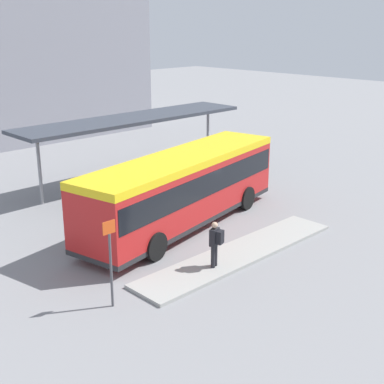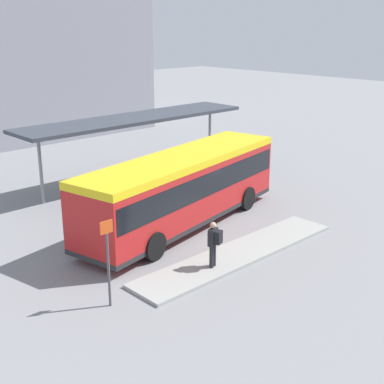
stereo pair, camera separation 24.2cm
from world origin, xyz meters
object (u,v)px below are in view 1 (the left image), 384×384
at_px(bicycle_white, 225,160).
at_px(city_bus, 183,185).
at_px(pedestrian_waiting, 216,241).
at_px(bicycle_yellow, 252,166).
at_px(bicycle_red, 236,161).
at_px(bicycle_orange, 240,165).
at_px(platform_sign, 111,260).
at_px(potted_planter_near_shelter, 112,190).

bearing_deg(bicycle_white, city_bus, 128.80).
distance_m(pedestrian_waiting, bicycle_yellow, 12.99).
height_order(city_bus, bicycle_red, city_bus).
relative_size(city_bus, bicycle_white, 6.85).
relative_size(pedestrian_waiting, bicycle_white, 1.02).
bearing_deg(bicycle_orange, city_bus, 106.43).
relative_size(bicycle_orange, bicycle_red, 0.99).
distance_m(city_bus, platform_sign, 7.12).
height_order(pedestrian_waiting, bicycle_red, pedestrian_waiting).
height_order(pedestrian_waiting, bicycle_orange, pedestrian_waiting).
height_order(bicycle_orange, bicycle_white, same).
distance_m(bicycle_orange, bicycle_white, 1.46).
xyz_separation_m(bicycle_white, potted_planter_near_shelter, (-8.96, -0.82, 0.24)).
relative_size(city_bus, platform_sign, 4.02).
bearing_deg(bicycle_yellow, platform_sign, -67.93).
bearing_deg(potted_planter_near_shelter, city_bus, -86.59).
distance_m(potted_planter_near_shelter, platform_sign, 10.13).
bearing_deg(bicycle_white, bicycle_red, -162.04).
bearing_deg(bicycle_orange, platform_sign, 107.87).
bearing_deg(bicycle_orange, bicycle_white, -18.26).
relative_size(pedestrian_waiting, potted_planter_near_shelter, 1.46).
bearing_deg(bicycle_yellow, bicycle_white, 175.51).
height_order(bicycle_yellow, bicycle_red, bicycle_yellow).
relative_size(bicycle_orange, potted_planter_near_shelter, 1.42).
xyz_separation_m(pedestrian_waiting, bicycle_red, (10.95, 8.71, -0.72)).
relative_size(city_bus, bicycle_yellow, 6.37).
bearing_deg(bicycle_yellow, pedestrian_waiting, -58.48).
xyz_separation_m(city_bus, bicycle_orange, (8.45, 4.08, -1.45)).
relative_size(city_bus, potted_planter_near_shelter, 9.80).
bearing_deg(bicycle_orange, potted_planter_near_shelter, 76.64).
relative_size(bicycle_yellow, platform_sign, 0.63).
relative_size(city_bus, pedestrian_waiting, 6.73).
xyz_separation_m(city_bus, bicycle_white, (8.68, 5.51, -1.45)).
distance_m(city_bus, pedestrian_waiting, 4.52).
height_order(bicycle_yellow, bicycle_white, bicycle_yellow).
xyz_separation_m(bicycle_orange, bicycle_red, (0.37, 0.72, 0.00)).
relative_size(bicycle_yellow, bicycle_orange, 1.08).
height_order(city_bus, bicycle_orange, city_bus).
height_order(bicycle_white, platform_sign, platform_sign).
bearing_deg(pedestrian_waiting, city_bus, -46.57).
relative_size(bicycle_yellow, potted_planter_near_shelter, 1.54).
distance_m(bicycle_yellow, bicycle_white, 2.16).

